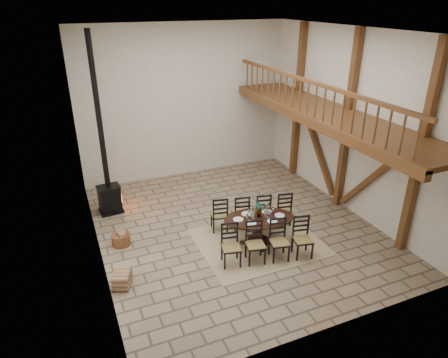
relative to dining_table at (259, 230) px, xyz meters
name	(u,v)px	position (x,y,z in m)	size (l,w,h in m)	color
ground	(235,227)	(-0.24, 0.92, -0.37)	(8.00, 8.00, 0.00)	gray
room_shell	(279,113)	(0.95, 0.92, 2.65)	(7.02, 8.02, 5.01)	silver
rug	(258,242)	(0.00, 0.00, -0.36)	(3.00, 2.50, 0.02)	tan
dining_table	(259,230)	(0.00, 0.00, 0.00)	(2.51, 2.35, 1.12)	black
wood_stove	(107,176)	(-3.19, 3.06, 0.77)	(0.67, 0.54, 5.00)	black
log_basket	(121,239)	(-3.21, 1.26, -0.20)	(0.46, 0.46, 0.38)	brown
log_stack	(122,279)	(-3.46, -0.35, -0.19)	(0.50, 0.57, 0.35)	#9E7558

